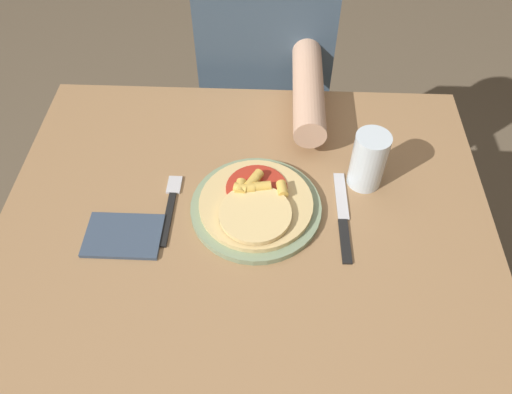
{
  "coord_description": "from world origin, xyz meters",
  "views": [
    {
      "loc": [
        0.04,
        -0.58,
        1.56
      ],
      "look_at": [
        0.02,
        0.02,
        0.82
      ],
      "focal_mm": 35.0,
      "sensor_mm": 36.0,
      "label": 1
    }
  ],
  "objects_px": {
    "person_diner": "(266,77)",
    "knife": "(343,217)",
    "dining_table": "(247,257)",
    "plate": "(256,208)",
    "pizza": "(256,203)",
    "fork": "(171,205)",
    "drinking_glass": "(368,160)"
  },
  "relations": [
    {
      "from": "person_diner",
      "to": "knife",
      "type": "bearing_deg",
      "value": -73.66
    },
    {
      "from": "dining_table",
      "to": "plate",
      "type": "relative_size",
      "value": 3.75
    },
    {
      "from": "pizza",
      "to": "person_diner",
      "type": "relative_size",
      "value": 0.19
    },
    {
      "from": "plate",
      "to": "person_diner",
      "type": "xyz_separation_m",
      "value": [
        0.01,
        0.55,
        -0.1
      ]
    },
    {
      "from": "dining_table",
      "to": "person_diner",
      "type": "bearing_deg",
      "value": 87.52
    },
    {
      "from": "knife",
      "to": "pizza",
      "type": "bearing_deg",
      "value": 176.55
    },
    {
      "from": "fork",
      "to": "drinking_glass",
      "type": "relative_size",
      "value": 1.39
    },
    {
      "from": "pizza",
      "to": "fork",
      "type": "height_order",
      "value": "pizza"
    },
    {
      "from": "dining_table",
      "to": "plate",
      "type": "distance_m",
      "value": 0.15
    },
    {
      "from": "fork",
      "to": "person_diner",
      "type": "xyz_separation_m",
      "value": [
        0.18,
        0.55,
        -0.1
      ]
    },
    {
      "from": "dining_table",
      "to": "drinking_glass",
      "type": "xyz_separation_m",
      "value": [
        0.24,
        0.11,
        0.2
      ]
    },
    {
      "from": "plate",
      "to": "fork",
      "type": "xyz_separation_m",
      "value": [
        -0.17,
        0.0,
        -0.0
      ]
    },
    {
      "from": "drinking_glass",
      "to": "dining_table",
      "type": "bearing_deg",
      "value": -155.97
    },
    {
      "from": "dining_table",
      "to": "pizza",
      "type": "bearing_deg",
      "value": 44.33
    },
    {
      "from": "plate",
      "to": "pizza",
      "type": "height_order",
      "value": "pizza"
    },
    {
      "from": "dining_table",
      "to": "plate",
      "type": "xyz_separation_m",
      "value": [
        0.02,
        0.02,
        0.15
      ]
    },
    {
      "from": "dining_table",
      "to": "fork",
      "type": "bearing_deg",
      "value": 170.21
    },
    {
      "from": "plate",
      "to": "person_diner",
      "type": "height_order",
      "value": "person_diner"
    },
    {
      "from": "plate",
      "to": "pizza",
      "type": "bearing_deg",
      "value": -96.27
    },
    {
      "from": "pizza",
      "to": "knife",
      "type": "bearing_deg",
      "value": -3.45
    },
    {
      "from": "person_diner",
      "to": "plate",
      "type": "bearing_deg",
      "value": -90.55
    },
    {
      "from": "fork",
      "to": "drinking_glass",
      "type": "distance_m",
      "value": 0.4
    },
    {
      "from": "pizza",
      "to": "knife",
      "type": "relative_size",
      "value": 1.01
    },
    {
      "from": "fork",
      "to": "drinking_glass",
      "type": "bearing_deg",
      "value": 11.67
    },
    {
      "from": "plate",
      "to": "drinking_glass",
      "type": "xyz_separation_m",
      "value": [
        0.22,
        0.08,
        0.06
      ]
    },
    {
      "from": "pizza",
      "to": "person_diner",
      "type": "distance_m",
      "value": 0.57
    },
    {
      "from": "pizza",
      "to": "knife",
      "type": "height_order",
      "value": "pizza"
    },
    {
      "from": "knife",
      "to": "drinking_glass",
      "type": "xyz_separation_m",
      "value": [
        0.05,
        0.1,
        0.06
      ]
    },
    {
      "from": "drinking_glass",
      "to": "person_diner",
      "type": "height_order",
      "value": "person_diner"
    },
    {
      "from": "fork",
      "to": "person_diner",
      "type": "bearing_deg",
      "value": 72.16
    },
    {
      "from": "plate",
      "to": "knife",
      "type": "height_order",
      "value": "plate"
    },
    {
      "from": "dining_table",
      "to": "pizza",
      "type": "relative_size",
      "value": 4.34
    }
  ]
}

